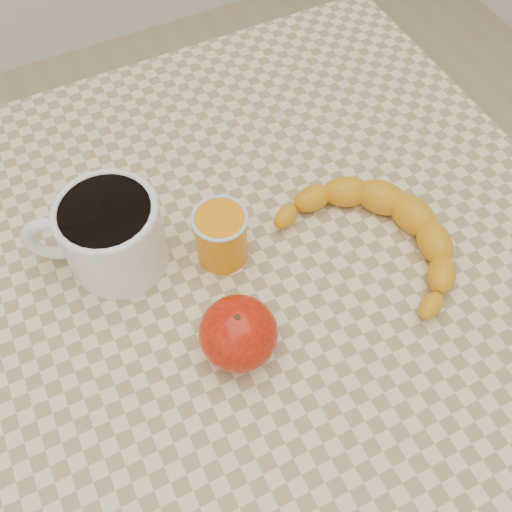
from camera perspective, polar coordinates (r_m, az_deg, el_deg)
name	(u,v)px	position (r m, az deg, el deg)	size (l,w,h in m)	color
ground	(256,436)	(1.36, 0.00, -17.57)	(3.00, 3.00, 0.00)	tan
table	(256,300)	(0.74, 0.00, -4.38)	(0.80, 0.80, 0.75)	beige
coffee_mug	(109,233)	(0.65, -14.45, 2.27)	(0.17, 0.15, 0.10)	white
orange_juice_glass	(221,236)	(0.64, -3.50, 2.06)	(0.06, 0.06, 0.07)	orange
apple	(238,333)	(0.58, -1.78, -7.72)	(0.09, 0.09, 0.08)	#920D04
banana	(378,237)	(0.68, 12.13, 1.90)	(0.25, 0.30, 0.04)	orange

